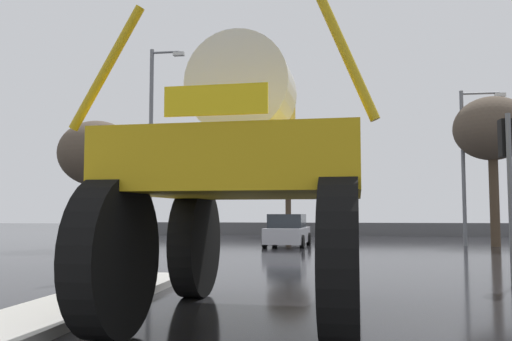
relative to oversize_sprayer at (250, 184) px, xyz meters
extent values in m
plane|color=black|center=(0.66, 10.31, -2.01)|extent=(120.00, 120.00, 0.00)
cube|color=#B2AFA8|center=(-2.90, -1.48, -1.93)|extent=(1.41, 11.93, 0.15)
cylinder|color=black|center=(-1.33, 1.86, -0.99)|extent=(0.52, 2.05, 2.03)
cylinder|color=black|center=(1.48, 1.73, -0.99)|extent=(0.52, 2.05, 2.03)
cylinder|color=black|center=(-1.48, -1.66, -0.99)|extent=(0.52, 2.05, 2.03)
cylinder|color=black|center=(1.33, -1.78, -0.99)|extent=(0.52, 2.05, 2.03)
cube|color=gold|center=(0.00, 0.04, 0.22)|extent=(3.49, 4.36, 0.81)
cube|color=#A98611|center=(0.02, 0.48, 1.15)|extent=(1.20, 1.21, 1.04)
cylinder|color=silver|center=(-0.02, -0.58, 1.35)|extent=(1.50, 1.07, 1.46)
cylinder|color=gold|center=(-1.57, -1.79, 1.39)|extent=(0.99, 0.16, 1.59)
cylinder|color=gold|center=(1.41, -1.92, 1.44)|extent=(0.79, 0.15, 1.68)
cube|color=yellow|center=(-0.09, -2.10, 0.87)|extent=(1.24, 0.09, 0.36)
cube|color=#B7B7BF|center=(-0.94, 17.66, -1.48)|extent=(1.95, 4.20, 0.70)
cube|color=#23282D|center=(-0.95, 17.51, -0.81)|extent=(1.68, 2.19, 0.64)
cylinder|color=black|center=(-1.71, 19.06, -1.71)|extent=(0.22, 0.61, 0.60)
cylinder|color=black|center=(-0.01, 18.96, -1.71)|extent=(0.22, 0.61, 0.60)
cylinder|color=black|center=(-1.87, 16.37, -1.71)|extent=(0.22, 0.61, 0.60)
cylinder|color=black|center=(-0.17, 16.26, -1.71)|extent=(0.22, 0.61, 0.60)
cylinder|color=slate|center=(-4.00, 4.23, -0.34)|extent=(0.11, 0.11, 3.32)
cube|color=black|center=(-4.00, 4.45, 0.80)|extent=(0.24, 0.32, 0.84)
sphere|color=#390503|center=(-4.00, 4.64, 1.07)|extent=(0.17, 0.17, 0.17)
sphere|color=#3C2403|center=(-4.00, 4.64, 0.80)|extent=(0.17, 0.17, 0.17)
sphere|color=green|center=(-4.00, 4.64, 0.53)|extent=(0.17, 0.17, 0.17)
cylinder|color=slate|center=(5.05, 4.23, -0.13)|extent=(0.11, 0.11, 3.74)
cube|color=black|center=(5.05, 4.45, 1.22)|extent=(0.24, 0.32, 0.84)
sphere|color=#390503|center=(5.05, 4.64, 1.49)|extent=(0.17, 0.17, 0.17)
sphere|color=#3C2403|center=(5.05, 4.64, 1.22)|extent=(0.17, 0.17, 0.17)
sphere|color=green|center=(5.05, 4.64, 0.95)|extent=(0.17, 0.17, 0.17)
cylinder|color=slate|center=(-6.78, 14.90, 2.44)|extent=(0.18, 0.18, 8.90)
cylinder|color=slate|center=(-6.16, 14.90, 6.74)|extent=(1.24, 0.10, 0.10)
cube|color=silver|center=(-5.53, 14.90, 6.64)|extent=(0.50, 0.24, 0.16)
cylinder|color=slate|center=(7.45, 19.18, 1.75)|extent=(0.18, 0.18, 7.52)
cylinder|color=slate|center=(8.35, 19.18, 5.36)|extent=(1.80, 0.10, 0.10)
cube|color=silver|center=(9.25, 19.18, 5.26)|extent=(0.50, 0.24, 0.16)
cylinder|color=#473828|center=(-9.18, 14.71, -0.50)|extent=(0.27, 0.27, 3.02)
ellipsoid|color=brown|center=(-9.18, 14.71, 2.21)|extent=(3.42, 3.42, 2.91)
cylinder|color=#473828|center=(8.73, 18.83, 0.16)|extent=(0.43, 0.43, 4.34)
ellipsoid|color=brown|center=(8.73, 18.83, 3.58)|extent=(3.57, 3.57, 3.03)
cylinder|color=#473828|center=(-1.78, 28.08, -0.38)|extent=(0.38, 0.38, 3.25)
ellipsoid|color=brown|center=(-1.78, 28.08, 2.27)|extent=(2.93, 2.93, 2.49)
cube|color=#59595B|center=(0.66, 30.34, -1.56)|extent=(25.42, 0.24, 0.90)
camera|label=1|loc=(1.27, -8.26, -0.44)|focal=38.37mm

